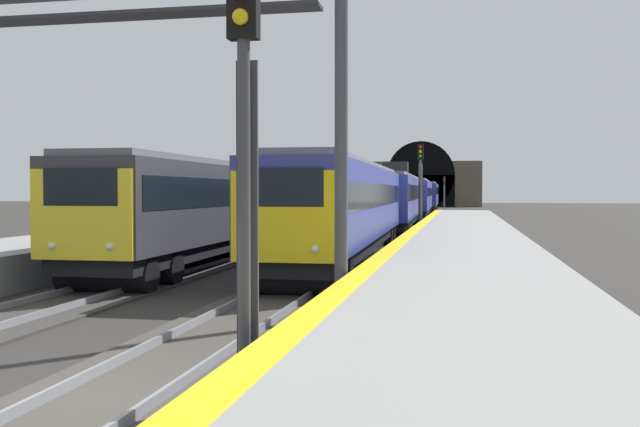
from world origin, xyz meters
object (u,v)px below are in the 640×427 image
at_px(railway_signal_far, 444,189).
at_px(railway_signal_mid, 420,180).
at_px(train_main_approaching, 407,197).
at_px(train_adjacent_platform, 311,199).
at_px(railway_signal_near, 244,160).
at_px(overhead_signal_gantry, 142,60).

bearing_deg(railway_signal_far, railway_signal_mid, 0.00).
bearing_deg(train_main_approaching, train_adjacent_platform, -19.46).
height_order(train_adjacent_platform, railway_signal_far, railway_signal_far).
xyz_separation_m(train_adjacent_platform, railway_signal_near, (-36.01, -6.82, 0.93)).
xyz_separation_m(train_adjacent_platform, overhead_signal_gantry, (-29.74, -2.50, 3.45)).
bearing_deg(railway_signal_mid, railway_signal_far, -180.00).
distance_m(railway_signal_mid, overhead_signal_gantry, 32.43).
xyz_separation_m(train_main_approaching, railway_signal_near, (-51.15, -1.82, 0.92)).
bearing_deg(train_adjacent_platform, railway_signal_mid, 107.87).
bearing_deg(railway_signal_mid, overhead_signal_gantry, -7.66).
bearing_deg(railway_signal_near, railway_signal_mid, -180.00).
xyz_separation_m(railway_signal_mid, railway_signal_far, (64.56, 0.00, -0.46)).
relative_size(train_adjacent_platform, railway_signal_near, 10.67).
relative_size(train_main_approaching, railway_signal_mid, 14.78).
height_order(train_main_approaching, overhead_signal_gantry, overhead_signal_gantry).
height_order(railway_signal_near, overhead_signal_gantry, overhead_signal_gantry).
distance_m(train_main_approaching, overhead_signal_gantry, 45.08).
relative_size(railway_signal_mid, overhead_signal_gantry, 0.63).
bearing_deg(train_adjacent_platform, railway_signal_far, 173.20).
relative_size(railway_signal_near, railway_signal_far, 1.08).
bearing_deg(overhead_signal_gantry, train_main_approaching, -3.19).
distance_m(railway_signal_mid, railway_signal_far, 64.56).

